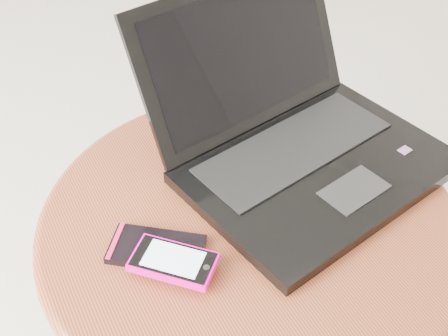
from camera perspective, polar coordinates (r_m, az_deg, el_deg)
table at (r=0.91m, az=2.38°, el=-9.03°), size 0.61×0.61×0.49m
laptop at (r=0.90m, az=7.10°, el=3.20°), size 0.45×0.44×0.24m
phone_black at (r=0.79m, az=-6.70°, el=-7.95°), size 0.14×0.13×0.01m
phone_pink at (r=0.75m, az=-5.01°, el=-9.19°), size 0.12×0.12×0.01m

